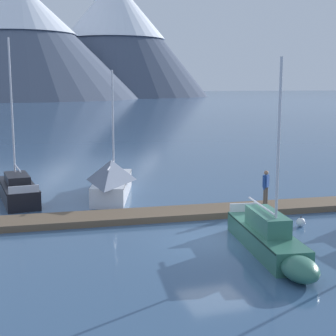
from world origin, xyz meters
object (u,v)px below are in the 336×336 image
Objects in this scene: mooring_buoy_channel_marker at (301,222)px; sailboat_mid_dock_starboard at (270,239)px; sailboat_second_berth at (17,188)px; person_on_dock at (266,185)px; sailboat_mid_dock_port at (113,178)px.

sailboat_mid_dock_starboard is at bearing -137.69° from mooring_buoy_channel_marker.
sailboat_second_berth is at bearing 141.50° from mooring_buoy_channel_marker.
mooring_buoy_channel_marker is at bearing -38.50° from sailboat_second_berth.
mooring_buoy_channel_marker is (3.10, 2.82, -0.38)m from sailboat_mid_dock_starboard.
sailboat_mid_dock_port is at bearing 140.11° from person_on_dock.
sailboat_mid_dock_starboard is 6.75m from person_on_dock.
sailboat_mid_dock_starboard reaches higher than sailboat_mid_dock_port.
sailboat_second_berth is at bearing 125.37° from sailboat_mid_dock_starboard.
sailboat_second_berth reaches higher than person_on_dock.
sailboat_mid_dock_port is 14.96× the size of mooring_buoy_channel_marker.
sailboat_mid_dock_starboard is at bearing -117.21° from person_on_dock.
sailboat_second_berth is at bearing 172.40° from sailboat_mid_dock_port.
sailboat_mid_dock_port is at bearing 106.98° from sailboat_mid_dock_starboard.
sailboat_mid_dock_starboard reaches higher than person_on_dock.
sailboat_second_berth reaches higher than sailboat_mid_dock_starboard.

